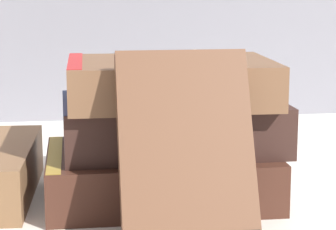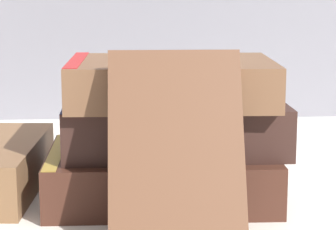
{
  "view_description": "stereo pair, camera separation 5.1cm",
  "coord_description": "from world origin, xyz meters",
  "px_view_note": "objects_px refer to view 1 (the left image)",
  "views": [
    {
      "loc": [
        -0.08,
        -0.59,
        0.2
      ],
      "look_at": [
        0.01,
        -0.01,
        0.08
      ],
      "focal_mm": 75.0,
      "sensor_mm": 36.0,
      "label": 1
    },
    {
      "loc": [
        -0.02,
        -0.6,
        0.2
      ],
      "look_at": [
        0.01,
        -0.01,
        0.08
      ],
      "focal_mm": 75.0,
      "sensor_mm": 36.0,
      "label": 2
    }
  ],
  "objects_px": {
    "book_flat_middle": "(166,124)",
    "book_flat_top": "(164,81)",
    "pocket_watch": "(201,57)",
    "book_flat_bottom": "(155,175)",
    "book_leaning_front": "(186,155)"
  },
  "relations": [
    {
      "from": "book_flat_top",
      "to": "pocket_watch",
      "type": "xyz_separation_m",
      "value": [
        0.03,
        -0.01,
        0.02
      ]
    },
    {
      "from": "book_flat_bottom",
      "to": "book_flat_top",
      "type": "distance_m",
      "value": 0.09
    },
    {
      "from": "book_flat_middle",
      "to": "pocket_watch",
      "type": "height_order",
      "value": "pocket_watch"
    },
    {
      "from": "book_flat_bottom",
      "to": "book_flat_middle",
      "type": "height_order",
      "value": "book_flat_middle"
    },
    {
      "from": "book_flat_bottom",
      "to": "book_leaning_front",
      "type": "height_order",
      "value": "book_leaning_front"
    },
    {
      "from": "book_flat_bottom",
      "to": "book_flat_top",
      "type": "bearing_deg",
      "value": -15.15
    },
    {
      "from": "book_flat_bottom",
      "to": "book_flat_middle",
      "type": "relative_size",
      "value": 1.03
    },
    {
      "from": "book_flat_middle",
      "to": "pocket_watch",
      "type": "relative_size",
      "value": 3.1
    },
    {
      "from": "book_flat_bottom",
      "to": "pocket_watch",
      "type": "bearing_deg",
      "value": -12.77
    },
    {
      "from": "book_leaning_front",
      "to": "pocket_watch",
      "type": "height_order",
      "value": "book_leaning_front"
    },
    {
      "from": "book_flat_middle",
      "to": "book_flat_top",
      "type": "height_order",
      "value": "book_flat_top"
    },
    {
      "from": "book_flat_middle",
      "to": "pocket_watch",
      "type": "distance_m",
      "value": 0.07
    },
    {
      "from": "pocket_watch",
      "to": "book_flat_top",
      "type": "bearing_deg",
      "value": 167.57
    },
    {
      "from": "book_flat_bottom",
      "to": "book_leaning_front",
      "type": "bearing_deg",
      "value": -83.65
    },
    {
      "from": "book_flat_middle",
      "to": "book_leaning_front",
      "type": "height_order",
      "value": "book_leaning_front"
    }
  ]
}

